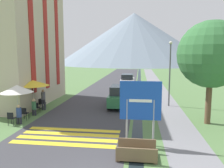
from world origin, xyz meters
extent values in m
plane|color=#517542|center=(0.00, 20.00, 0.00)|extent=(160.00, 160.00, 0.00)
cube|color=#38383D|center=(-2.50, 30.00, 0.00)|extent=(6.40, 60.00, 0.01)
cube|color=slate|center=(3.60, 30.00, 0.00)|extent=(2.20, 60.00, 0.01)
cube|color=black|center=(1.20, 30.00, 0.00)|extent=(0.60, 60.00, 0.00)
cube|color=yellow|center=(-2.50, 3.35, 0.01)|extent=(5.44, 0.44, 0.01)
cube|color=yellow|center=(-2.50, 4.05, 0.01)|extent=(5.44, 0.44, 0.01)
cube|color=yellow|center=(-2.50, 4.75, 0.01)|extent=(5.44, 0.44, 0.01)
cube|color=yellow|center=(-2.50, 5.45, 0.01)|extent=(5.44, 0.44, 0.01)
cone|color=slate|center=(-1.69, 97.34, 11.68)|extent=(71.15, 71.15, 23.35)
cube|color=#BCAD93|center=(-9.40, 12.00, 5.71)|extent=(4.92, 9.29, 11.42)
cube|color=maroon|center=(-6.91, 9.44, 5.71)|extent=(0.06, 0.70, 8.57)
cube|color=maroon|center=(-6.91, 12.00, 5.71)|extent=(0.06, 0.70, 8.57)
cube|color=maroon|center=(-6.91, 14.56, 5.71)|extent=(0.06, 0.70, 8.57)
cylinder|color=#9E9EA3|center=(0.69, 3.76, 1.14)|extent=(0.10, 0.10, 2.28)
cylinder|color=#9E9EA3|center=(1.97, 3.76, 1.14)|extent=(0.10, 0.10, 2.28)
cube|color=#1947B7|center=(1.33, 3.74, 2.23)|extent=(1.98, 0.05, 1.88)
cube|color=white|center=(1.33, 3.71, 2.23)|extent=(1.09, 0.02, 0.14)
cube|color=brown|center=(1.20, 2.41, 0.14)|extent=(1.70, 1.10, 0.12)
cube|color=brown|center=(1.20, 1.90, 0.43)|extent=(1.70, 0.08, 0.45)
cube|color=brown|center=(1.20, 2.92, 0.43)|extent=(1.70, 0.08, 0.45)
cube|color=brown|center=(0.43, 2.41, 0.04)|extent=(0.16, 0.99, 0.08)
cube|color=brown|center=(1.97, 2.41, 0.04)|extent=(0.16, 0.99, 0.08)
cube|color=#28663D|center=(-0.40, 11.63, 0.72)|extent=(1.60, 4.15, 0.84)
cube|color=#23282D|center=(-0.40, 11.42, 1.48)|extent=(1.36, 2.28, 0.68)
cylinder|color=black|center=(-1.16, 12.91, 0.30)|extent=(0.18, 0.60, 0.60)
cylinder|color=black|center=(0.36, 12.91, 0.30)|extent=(0.18, 0.60, 0.60)
cylinder|color=black|center=(-1.16, 10.34, 0.30)|extent=(0.18, 0.60, 0.60)
cylinder|color=black|center=(0.36, 10.34, 0.30)|extent=(0.18, 0.60, 0.60)
cube|color=silver|center=(-0.35, 22.65, 0.72)|extent=(1.74, 4.18, 0.84)
cube|color=#23282D|center=(-0.35, 22.45, 1.48)|extent=(1.48, 2.30, 0.68)
cylinder|color=black|center=(-1.17, 23.95, 0.30)|extent=(0.18, 0.60, 0.60)
cylinder|color=black|center=(0.48, 23.95, 0.30)|extent=(0.18, 0.60, 0.60)
cylinder|color=black|center=(-1.17, 21.36, 0.30)|extent=(0.18, 0.60, 0.60)
cylinder|color=black|center=(0.48, 21.36, 0.30)|extent=(0.18, 0.60, 0.60)
cube|color=black|center=(-6.57, 9.93, 0.45)|extent=(0.40, 0.40, 0.04)
cube|color=black|center=(-6.57, 9.75, 0.65)|extent=(0.40, 0.04, 0.40)
cylinder|color=black|center=(-6.74, 10.10, 0.23)|extent=(0.03, 0.03, 0.45)
cylinder|color=black|center=(-6.40, 10.10, 0.23)|extent=(0.03, 0.03, 0.45)
cylinder|color=black|center=(-6.74, 9.76, 0.23)|extent=(0.03, 0.03, 0.45)
cylinder|color=black|center=(-6.40, 9.76, 0.23)|extent=(0.03, 0.03, 0.45)
cube|color=black|center=(-6.42, 7.01, 0.45)|extent=(0.40, 0.40, 0.04)
cube|color=black|center=(-6.42, 6.83, 0.65)|extent=(0.40, 0.04, 0.40)
cylinder|color=black|center=(-6.59, 7.18, 0.23)|extent=(0.03, 0.03, 0.45)
cylinder|color=black|center=(-6.25, 7.18, 0.23)|extent=(0.03, 0.03, 0.45)
cylinder|color=black|center=(-6.59, 6.84, 0.23)|extent=(0.03, 0.03, 0.45)
cylinder|color=black|center=(-6.25, 6.84, 0.23)|extent=(0.03, 0.03, 0.45)
cube|color=black|center=(-6.60, 10.19, 0.45)|extent=(0.40, 0.40, 0.04)
cube|color=black|center=(-6.60, 10.01, 0.65)|extent=(0.40, 0.04, 0.40)
cylinder|color=black|center=(-6.77, 10.36, 0.23)|extent=(0.03, 0.03, 0.45)
cylinder|color=black|center=(-6.43, 10.36, 0.23)|extent=(0.03, 0.03, 0.45)
cylinder|color=black|center=(-6.77, 10.02, 0.23)|extent=(0.03, 0.03, 0.45)
cylinder|color=black|center=(-6.43, 10.02, 0.23)|extent=(0.03, 0.03, 0.45)
cube|color=black|center=(-6.63, 5.83, 0.45)|extent=(0.40, 0.40, 0.04)
cube|color=black|center=(-6.63, 5.65, 0.65)|extent=(0.40, 0.04, 0.40)
cylinder|color=black|center=(-6.80, 6.00, 0.23)|extent=(0.03, 0.03, 0.45)
cylinder|color=black|center=(-6.46, 6.00, 0.23)|extent=(0.03, 0.03, 0.45)
cylinder|color=black|center=(-6.80, 5.66, 0.23)|extent=(0.03, 0.03, 0.45)
cylinder|color=black|center=(-6.46, 5.66, 0.23)|extent=(0.03, 0.03, 0.45)
cube|color=black|center=(-6.41, 8.68, 0.45)|extent=(0.40, 0.40, 0.04)
cube|color=black|center=(-6.41, 8.50, 0.65)|extent=(0.40, 0.04, 0.40)
cylinder|color=black|center=(-6.58, 8.85, 0.23)|extent=(0.03, 0.03, 0.45)
cylinder|color=black|center=(-6.24, 8.85, 0.23)|extent=(0.03, 0.03, 0.45)
cylinder|color=black|center=(-6.58, 8.51, 0.23)|extent=(0.03, 0.03, 0.45)
cylinder|color=black|center=(-6.24, 8.51, 0.23)|extent=(0.03, 0.03, 0.45)
cylinder|color=#B7B2A8|center=(-6.59, 6.48, 1.16)|extent=(0.06, 0.06, 2.31)
cone|color=silver|center=(-6.59, 6.48, 2.21)|extent=(2.04, 2.04, 0.49)
cylinder|color=#B7B2A8|center=(-6.74, 8.97, 1.18)|extent=(0.06, 0.06, 2.37)
cone|color=yellow|center=(-6.74, 8.97, 2.27)|extent=(2.40, 2.40, 0.42)
cylinder|color=#282833|center=(-6.39, 6.08, 0.23)|extent=(0.14, 0.14, 0.46)
cylinder|color=#282833|center=(-6.21, 6.08, 0.23)|extent=(0.14, 0.14, 0.46)
cylinder|color=navy|center=(-6.30, 6.08, 0.76)|extent=(0.32, 0.32, 0.60)
sphere|color=tan|center=(-6.30, 6.08, 1.16)|extent=(0.22, 0.22, 0.22)
cylinder|color=#282833|center=(-6.39, 8.07, 0.23)|extent=(0.14, 0.14, 0.46)
cylinder|color=#282833|center=(-6.21, 8.07, 0.23)|extent=(0.14, 0.14, 0.46)
cylinder|color=#386B47|center=(-6.30, 8.07, 0.74)|extent=(0.32, 0.32, 0.57)
sphere|color=tan|center=(-6.30, 8.07, 1.13)|extent=(0.22, 0.22, 0.22)
cylinder|color=#282833|center=(-6.39, 9.64, 0.44)|extent=(0.14, 0.14, 0.87)
cylinder|color=#282833|center=(-6.21, 9.64, 0.44)|extent=(0.14, 0.14, 0.87)
cylinder|color=#4C4C56|center=(-6.30, 9.64, 1.17)|extent=(0.32, 0.32, 0.59)
sphere|color=#9E755B|center=(-6.30, 9.64, 1.56)|extent=(0.22, 0.22, 0.22)
cylinder|color=#515156|center=(3.80, 12.39, 2.63)|extent=(0.12, 0.12, 5.25)
sphere|color=silver|center=(3.80, 12.39, 5.37)|extent=(0.28, 0.28, 0.28)
cylinder|color=brown|center=(5.65, 7.72, 1.33)|extent=(0.36, 0.36, 2.65)
sphere|color=#336B38|center=(5.65, 7.72, 4.42)|extent=(4.17, 4.17, 4.17)
camera|label=1|loc=(1.28, -6.54, 4.41)|focal=35.00mm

